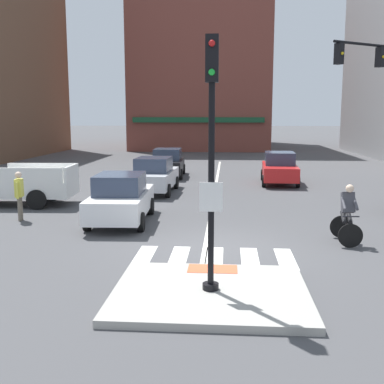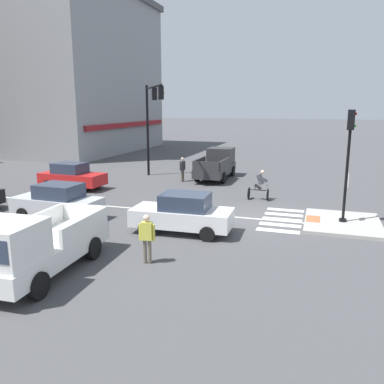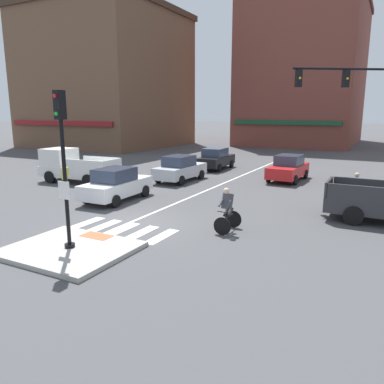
# 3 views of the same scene
# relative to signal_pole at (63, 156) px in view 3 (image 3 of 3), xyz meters

# --- Properties ---
(ground_plane) EXTENTS (300.00, 300.00, 0.00)m
(ground_plane) POSITION_rel_signal_pole_xyz_m (0.00, 3.42, -3.05)
(ground_plane) COLOR #474749
(traffic_island) EXTENTS (3.82, 3.19, 0.15)m
(traffic_island) POSITION_rel_signal_pole_xyz_m (0.00, 0.01, -2.97)
(traffic_island) COLOR #A3A099
(traffic_island) RESTS_ON ground
(tactile_pad_front) EXTENTS (1.10, 0.60, 0.01)m
(tactile_pad_front) POSITION_rel_signal_pole_xyz_m (0.00, 1.25, -2.89)
(tactile_pad_front) COLOR #DB5B38
(tactile_pad_front) RESTS_ON traffic_island
(signal_pole) EXTENTS (0.44, 0.38, 4.81)m
(signal_pole) POSITION_rel_signal_pole_xyz_m (0.00, 0.00, 0.00)
(signal_pole) COLOR black
(signal_pole) RESTS_ON traffic_island
(crosswalk_stripe_a) EXTENTS (0.44, 1.80, 0.01)m
(crosswalk_stripe_a) POSITION_rel_signal_pole_xyz_m (-1.78, 2.61, -3.04)
(crosswalk_stripe_a) COLOR silver
(crosswalk_stripe_a) RESTS_ON ground
(crosswalk_stripe_b) EXTENTS (0.44, 1.80, 0.01)m
(crosswalk_stripe_b) POSITION_rel_signal_pole_xyz_m (-0.89, 2.61, -3.04)
(crosswalk_stripe_b) COLOR silver
(crosswalk_stripe_b) RESTS_ON ground
(crosswalk_stripe_c) EXTENTS (0.44, 1.80, 0.01)m
(crosswalk_stripe_c) POSITION_rel_signal_pole_xyz_m (0.00, 2.61, -3.04)
(crosswalk_stripe_c) COLOR silver
(crosswalk_stripe_c) RESTS_ON ground
(crosswalk_stripe_d) EXTENTS (0.44, 1.80, 0.01)m
(crosswalk_stripe_d) POSITION_rel_signal_pole_xyz_m (0.89, 2.61, -3.04)
(crosswalk_stripe_d) COLOR silver
(crosswalk_stripe_d) RESTS_ON ground
(crosswalk_stripe_e) EXTENTS (0.44, 1.80, 0.01)m
(crosswalk_stripe_e) POSITION_rel_signal_pole_xyz_m (1.78, 2.61, -3.04)
(crosswalk_stripe_e) COLOR silver
(crosswalk_stripe_e) RESTS_ON ground
(lane_centre_line) EXTENTS (0.14, 28.00, 0.01)m
(lane_centre_line) POSITION_rel_signal_pole_xyz_m (-0.26, 13.42, -3.04)
(lane_centre_line) COLOR silver
(lane_centre_line) RESTS_ON ground
(traffic_light_mast) EXTENTS (4.96, 3.30, 6.58)m
(traffic_light_mast) POSITION_rel_signal_pole_xyz_m (7.62, 12.41, 1.57)
(traffic_light_mast) COLOR black
(traffic_light_mast) RESTS_ON ground
(building_corner_right) EXTENTS (17.30, 17.31, 16.88)m
(building_corner_right) POSITION_rel_signal_pole_xyz_m (-24.50, 31.49, 5.41)
(building_corner_right) COLOR brown
(building_corner_right) RESTS_ON ground
(building_far_block) EXTENTS (14.49, 20.29, 19.03)m
(building_far_block) POSITION_rel_signal_pole_xyz_m (-2.55, 46.85, 6.49)
(building_far_block) COLOR brown
(building_far_block) RESTS_ON ground
(car_white_westbound_near) EXTENTS (1.97, 4.17, 1.64)m
(car_white_westbound_near) POSITION_rel_signal_pole_xyz_m (-3.20, 6.33, -2.24)
(car_white_westbound_near) COLOR white
(car_white_westbound_near) RESTS_ON ground
(car_silver_westbound_far) EXTENTS (1.95, 4.15, 1.64)m
(car_silver_westbound_far) POSITION_rel_signal_pole_xyz_m (-3.04, 12.48, -2.24)
(car_silver_westbound_far) COLOR silver
(car_silver_westbound_far) RESTS_ON ground
(car_red_eastbound_far) EXTENTS (1.99, 4.18, 1.64)m
(car_red_eastbound_far) POSITION_rel_signal_pole_xyz_m (3.02, 15.90, -2.24)
(car_red_eastbound_far) COLOR red
(car_red_eastbound_far) RESTS_ON ground
(car_black_westbound_distant) EXTENTS (1.94, 4.15, 1.64)m
(car_black_westbound_distant) POSITION_rel_signal_pole_xyz_m (-3.13, 18.21, -2.24)
(car_black_westbound_distant) COLOR black
(car_black_westbound_distant) RESTS_ON ground
(pickup_truck_white_cross_left) EXTENTS (5.19, 2.25, 2.08)m
(pickup_truck_white_cross_left) POSITION_rel_signal_pole_xyz_m (-8.81, 9.08, -2.07)
(pickup_truck_white_cross_left) COLOR white
(pickup_truck_white_cross_left) RESTS_ON ground
(cyclist) EXTENTS (0.67, 1.10, 1.68)m
(cyclist) POSITION_rel_signal_pole_xyz_m (3.63, 4.22, -2.18)
(cyclist) COLOR black
(cyclist) RESTS_ON ground
(pedestrian_at_curb_left) EXTENTS (0.27, 0.54, 1.67)m
(pedestrian_at_curb_left) POSITION_rel_signal_pole_xyz_m (-6.68, 6.35, -2.06)
(pedestrian_at_curb_left) COLOR #6B6051
(pedestrian_at_curb_left) RESTS_ON ground
(pedestrian_waiting_far_side) EXTENTS (0.51, 0.34, 1.67)m
(pedestrian_waiting_far_side) POSITION_rel_signal_pole_xyz_m (7.49, 10.10, -2.06)
(pedestrian_waiting_far_side) COLOR #6B6051
(pedestrian_waiting_far_side) RESTS_ON ground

